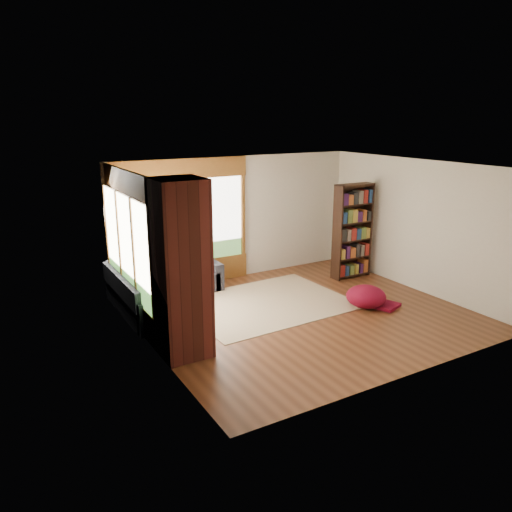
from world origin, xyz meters
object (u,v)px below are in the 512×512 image
bookshelf (353,231)px  dog_tan (164,263)px  pouf (366,296)px  dog_brindle (148,278)px  brick_chimney (181,270)px  area_rug (266,303)px  sectional_sofa (164,289)px

bookshelf → dog_tan: size_ratio=2.18×
bookshelf → pouf: (-0.93, -1.52, -0.81)m
bookshelf → dog_brindle: bookshelf is taller
brick_chimney → dog_brindle: (-0.01, 1.53, -0.56)m
area_rug → sectional_sofa: bearing=150.6°
area_rug → bookshelf: 2.68m
sectional_sofa → area_rug: 1.92m
brick_chimney → bookshelf: brick_chimney is taller
bookshelf → dog_brindle: bearing=-179.4°
brick_chimney → sectional_sofa: (0.45, 2.05, -1.00)m
bookshelf → dog_tan: bearing=172.6°
pouf → dog_tan: dog_tan is taller
brick_chimney → dog_tan: brick_chimney is taller
bookshelf → brick_chimney: bearing=-160.8°
area_rug → pouf: bearing=-34.9°
area_rug → pouf: 1.86m
bookshelf → pouf: bookshelf is taller
dog_brindle → brick_chimney: bearing=161.4°
sectional_sofa → dog_brindle: dog_brindle is taller
sectional_sofa → pouf: 3.74m
area_rug → bookshelf: (2.44, 0.46, 1.01)m
sectional_sofa → pouf: sectional_sofa is taller
area_rug → bookshelf: size_ratio=1.48×
dog_tan → dog_brindle: 0.76m
area_rug → dog_tan: dog_tan is taller
area_rug → dog_tan: size_ratio=3.23×
sectional_sofa → area_rug: (1.65, -0.93, -0.30)m
sectional_sofa → pouf: bearing=-32.1°
brick_chimney → area_rug: 2.71m
area_rug → pouf: pouf is taller
dog_tan → dog_brindle: dog_tan is taller
brick_chimney → dog_brindle: brick_chimney is taller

